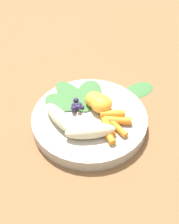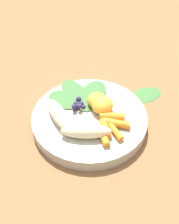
{
  "view_description": "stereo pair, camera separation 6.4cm",
  "coord_description": "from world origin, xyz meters",
  "px_view_note": "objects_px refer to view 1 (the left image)",
  "views": [
    {
      "loc": [
        0.31,
        0.34,
        0.49
      ],
      "look_at": [
        0.0,
        0.0,
        0.04
      ],
      "focal_mm": 43.49,
      "sensor_mm": 36.0,
      "label": 1
    },
    {
      "loc": [
        0.26,
        0.38,
        0.49
      ],
      "look_at": [
        0.0,
        0.0,
        0.04
      ],
      "focal_mm": 43.49,
      "sensor_mm": 36.0,
      "label": 2
    }
  ],
  "objects_px": {
    "bowl": "(90,119)",
    "banana_peeled_right": "(60,118)",
    "kale_leaf_stray": "(140,90)",
    "banana_peeled_left": "(90,131)",
    "orange_segment_near": "(95,99)"
  },
  "relations": [
    {
      "from": "orange_segment_near",
      "to": "kale_leaf_stray",
      "type": "distance_m",
      "value": 0.16
    },
    {
      "from": "bowl",
      "to": "banana_peeled_left",
      "type": "relative_size",
      "value": 2.48
    },
    {
      "from": "bowl",
      "to": "banana_peeled_left",
      "type": "xyz_separation_m",
      "value": [
        0.04,
        0.05,
        0.03
      ]
    },
    {
      "from": "banana_peeled_right",
      "to": "kale_leaf_stray",
      "type": "height_order",
      "value": "banana_peeled_right"
    },
    {
      "from": "banana_peeled_left",
      "to": "orange_segment_near",
      "type": "xyz_separation_m",
      "value": [
        -0.08,
        -0.07,
        0.0
      ]
    },
    {
      "from": "banana_peeled_left",
      "to": "banana_peeled_right",
      "type": "distance_m",
      "value": 0.08
    },
    {
      "from": "banana_peeled_left",
      "to": "kale_leaf_stray",
      "type": "bearing_deg",
      "value": 45.92
    },
    {
      "from": "banana_peeled_left",
      "to": "banana_peeled_right",
      "type": "bearing_deg",
      "value": 142.19
    },
    {
      "from": "orange_segment_near",
      "to": "kale_leaf_stray",
      "type": "height_order",
      "value": "orange_segment_near"
    },
    {
      "from": "bowl",
      "to": "banana_peeled_right",
      "type": "height_order",
      "value": "banana_peeled_right"
    },
    {
      "from": "banana_peeled_right",
      "to": "kale_leaf_stray",
      "type": "relative_size",
      "value": 1.18
    },
    {
      "from": "bowl",
      "to": "kale_leaf_stray",
      "type": "bearing_deg",
      "value": 178.56
    },
    {
      "from": "banana_peeled_right",
      "to": "bowl",
      "type": "bearing_deg",
      "value": 75.07
    },
    {
      "from": "banana_peeled_left",
      "to": "kale_leaf_stray",
      "type": "xyz_separation_m",
      "value": [
        -0.23,
        -0.05,
        -0.04
      ]
    },
    {
      "from": "kale_leaf_stray",
      "to": "banana_peeled_right",
      "type": "bearing_deg",
      "value": -179.63
    }
  ]
}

